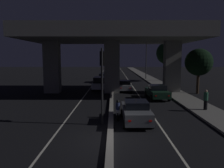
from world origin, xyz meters
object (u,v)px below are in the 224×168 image
Objects in this scene: car_dark_green_second at (157,92)px; motorcycle_white_filtering_near at (118,110)px; car_white_lead_oncoming at (100,83)px; car_white_second_oncoming at (103,78)px; pedestrian_on_sidewalk at (206,100)px; traffic_light_left_of_median at (102,73)px; car_grey_lead at (136,112)px; street_lamp at (145,57)px; car_silver_third at (125,86)px.

car_dark_green_second reaches higher than motorcycle_white_filtering_near.
car_dark_green_second is at bearing -28.29° from motorcycle_white_filtering_near.
car_dark_green_second is 9.76m from car_white_lead_oncoming.
car_white_second_oncoming is 2.65× the size of pedestrian_on_sidewalk.
traffic_light_left_of_median reaches higher than car_grey_lead.
car_white_lead_oncoming reaches higher than motorcycle_white_filtering_near.
car_grey_lead is at bearing 11.70° from traffic_light_left_of_median.
street_lamp is 17.59m from car_silver_third.
car_dark_green_second is (-1.68, -21.97, -3.87)m from street_lamp.
car_white_second_oncoming is (-8.36, -5.42, -3.78)m from street_lamp.
car_white_lead_oncoming is at bearing 11.48° from car_grey_lead.
car_white_lead_oncoming reaches higher than car_silver_third.
traffic_light_left_of_median is at bearing 146.42° from car_dark_green_second.
street_lamp is (7.29, 31.41, 1.16)m from traffic_light_left_of_median.
pedestrian_on_sidewalk reaches higher than car_silver_third.
traffic_light_left_of_median is 16.71m from car_white_lead_oncoming.
street_lamp is 30.75m from motorcycle_white_filtering_near.
traffic_light_left_of_median is at bearing 5.27° from car_white_lead_oncoming.
traffic_light_left_of_median is 1.30× the size of car_silver_third.
street_lamp reaches higher than car_silver_third.
car_white_second_oncoming is at bearing 113.30° from pedestrian_on_sidewalk.
car_grey_lead is 2.58× the size of pedestrian_on_sidewalk.
car_grey_lead is at bearing 8.24° from car_white_second_oncoming.
car_dark_green_second is (5.61, 9.44, -2.72)m from traffic_light_left_of_median.
pedestrian_on_sidewalk is at bearing -72.83° from motorcycle_white_filtering_near.
car_grey_lead is at bearing -152.99° from pedestrian_on_sidewalk.
car_grey_lead is 6.98m from pedestrian_on_sidewalk.
car_white_lead_oncoming reaches higher than car_white_second_oncoming.
car_grey_lead reaches higher than car_silver_third.
car_grey_lead is 25.73m from car_white_second_oncoming.
car_white_lead_oncoming is at bearing 10.18° from motorcycle_white_filtering_near.
car_silver_third is 13.48m from motorcycle_white_filtering_near.
car_silver_third is at bearing 17.66° from car_white_second_oncoming.
car_grey_lead is 2.29× the size of motorcycle_white_filtering_near.
car_silver_third is (-0.04, 14.52, -0.02)m from car_grey_lead.
car_white_second_oncoming is at bearing 16.20° from car_silver_third.
traffic_light_left_of_median is 1.14× the size of car_dark_green_second.
pedestrian_on_sidewalk is at bearing -87.40° from street_lamp.
traffic_light_left_of_median is 0.66× the size of street_lamp.
car_silver_third is at bearing 118.87° from pedestrian_on_sidewalk.
car_grey_lead is at bearing -129.58° from motorcycle_white_filtering_near.
pedestrian_on_sidewalk is (9.62, -22.34, 0.12)m from car_white_second_oncoming.
car_silver_third is 0.82× the size of car_white_lead_oncoming.
motorcycle_white_filtering_near is at bearing 5.69° from car_white_second_oncoming.
pedestrian_on_sidewalk is (6.22, 3.17, 0.23)m from car_grey_lead.
car_white_lead_oncoming reaches higher than car_grey_lead.
street_lamp reaches higher than car_white_second_oncoming.
pedestrian_on_sidewalk is at bearing 38.41° from car_white_lead_oncoming.
pedestrian_on_sidewalk is (1.26, -27.76, -3.66)m from street_lamp.
car_dark_green_second is at bearing 59.27° from traffic_light_left_of_median.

